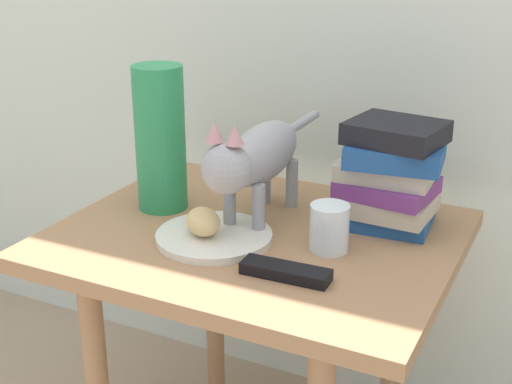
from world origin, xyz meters
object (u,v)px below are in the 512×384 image
object	(u,v)px
plate	(214,237)
green_vase	(160,139)
side_table	(256,274)
bread_roll	(203,222)
candle_jar	(329,230)
tv_remote	(286,272)
cat	(257,157)
book_stack	(390,175)

from	to	relation	value
plate	green_vase	bearing A→B (deg)	150.88
side_table	bread_roll	bearing A→B (deg)	-129.55
plate	candle_jar	xyz separation A→B (m)	(0.20, 0.06, 0.03)
side_table	tv_remote	xyz separation A→B (m)	(0.12, -0.14, 0.10)
plate	tv_remote	bearing A→B (deg)	-22.87
side_table	green_vase	distance (m)	0.33
side_table	plate	size ratio (longest dim) A/B	3.43
side_table	green_vase	size ratio (longest dim) A/B	2.53
green_vase	tv_remote	xyz separation A→B (m)	(0.35, -0.17, -0.14)
side_table	tv_remote	bearing A→B (deg)	-48.84
cat	green_vase	size ratio (longest dim) A/B	1.65
side_table	book_stack	bearing A→B (deg)	33.60
bread_roll	book_stack	world-z (taller)	book_stack
plate	cat	distance (m)	0.17
plate	tv_remote	xyz separation A→B (m)	(0.18, -0.07, 0.00)
plate	green_vase	size ratio (longest dim) A/B	0.74
plate	bread_roll	world-z (taller)	bread_roll
cat	tv_remote	bearing A→B (deg)	-51.99
tv_remote	plate	bearing A→B (deg)	154.88
cat	book_stack	size ratio (longest dim) A/B	2.33
cat	candle_jar	bearing A→B (deg)	-17.82
tv_remote	cat	bearing A→B (deg)	125.75
side_table	candle_jar	world-z (taller)	candle_jar
plate	cat	size ratio (longest dim) A/B	0.45
plate	tv_remote	size ratio (longest dim) A/B	1.43
book_stack	green_vase	xyz separation A→B (m)	(-0.44, -0.11, 0.04)
cat	plate	bearing A→B (deg)	-106.55
book_stack	bread_roll	bearing A→B (deg)	-141.50
bread_roll	candle_jar	bearing A→B (deg)	17.39
book_stack	candle_jar	xyz separation A→B (m)	(-0.06, -0.15, -0.06)
plate	book_stack	size ratio (longest dim) A/B	1.04
book_stack	tv_remote	size ratio (longest dim) A/B	1.37
candle_jar	tv_remote	world-z (taller)	candle_jar
plate	candle_jar	distance (m)	0.21
candle_jar	tv_remote	size ratio (longest dim) A/B	0.57
green_vase	candle_jar	bearing A→B (deg)	-6.30
bread_roll	cat	distance (m)	0.16
plate	book_stack	bearing A→B (deg)	38.32
side_table	cat	size ratio (longest dim) A/B	1.53
book_stack	side_table	bearing A→B (deg)	-146.40
candle_jar	bread_roll	bearing A→B (deg)	-162.61
book_stack	candle_jar	distance (m)	0.18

